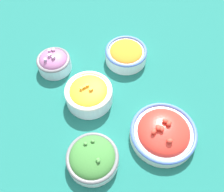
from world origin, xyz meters
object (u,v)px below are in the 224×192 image
bowl_broccoli (92,158)px  bowl_red_onion (54,62)px  bowl_carrots (126,54)px  bowl_squash (89,94)px  bowl_cherry_tomatoes (163,133)px

bowl_broccoli → bowl_red_onion: bearing=-171.6°
bowl_carrots → bowl_red_onion: bearing=-96.2°
bowl_squash → bowl_cherry_tomatoes: bowl_squash is taller
bowl_carrots → bowl_broccoli: 0.40m
bowl_cherry_tomatoes → bowl_red_onion: (-0.35, -0.27, 0.01)m
bowl_squash → bowl_cherry_tomatoes: (0.18, 0.18, -0.01)m
bowl_squash → bowl_red_onion: 0.19m
bowl_broccoli → bowl_cherry_tomatoes: bearing=95.6°
bowl_broccoli → bowl_squash: bearing=170.3°
bowl_carrots → bowl_broccoli: (0.34, -0.20, -0.00)m
bowl_squash → bowl_broccoli: 0.21m
bowl_carrots → bowl_cherry_tomatoes: bearing=3.3°
bowl_squash → bowl_carrots: bowl_squash is taller
bowl_cherry_tomatoes → bowl_carrots: bearing=-176.7°
bowl_carrots → bowl_red_onion: (-0.03, -0.26, 0.00)m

